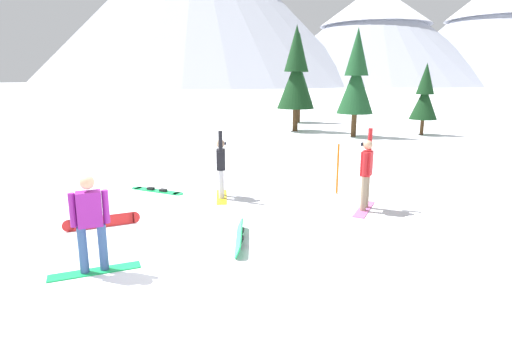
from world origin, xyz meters
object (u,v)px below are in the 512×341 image
(trail_marker_pole, at_px, (338,169))
(pine_tree_slender, at_px, (299,74))
(pine_tree_broad, at_px, (296,74))
(snowboarder_midground, at_px, (221,166))
(snowboarder_foreground, at_px, (91,222))
(pine_tree_twin, at_px, (425,96))
(snowboarder_background, at_px, (366,172))
(loose_snowboard_far_spare, at_px, (102,221))
(loose_snowboard_near_left, at_px, (240,236))
(loose_snowboard_near_right, at_px, (157,191))
(pine_tree_leaning, at_px, (356,78))

(trail_marker_pole, bearing_deg, pine_tree_slender, 106.91)
(pine_tree_broad, bearing_deg, snowboarder_midground, -83.46)
(snowboarder_midground, distance_m, trail_marker_pole, 3.39)
(snowboarder_foreground, xyz_separation_m, pine_tree_twin, (6.07, 21.45, 1.40))
(snowboarder_foreground, height_order, pine_tree_twin, pine_tree_twin)
(snowboarder_background, distance_m, loose_snowboard_far_spare, 6.47)
(pine_tree_slender, bearing_deg, loose_snowboard_far_spare, -86.75)
(loose_snowboard_near_left, distance_m, pine_tree_slender, 24.77)
(snowboarder_midground, xyz_separation_m, loose_snowboard_near_right, (-2.10, -0.05, -0.89))
(snowboarder_midground, height_order, loose_snowboard_near_right, snowboarder_midground)
(snowboarder_foreground, distance_m, pine_tree_leaning, 19.52)
(pine_tree_leaning, bearing_deg, snowboarder_background, -82.52)
(snowboarder_background, height_order, loose_snowboard_near_left, snowboarder_background)
(snowboarder_background, bearing_deg, loose_snowboard_far_spare, -149.09)
(loose_snowboard_far_spare, xyz_separation_m, pine_tree_leaning, (3.66, 17.35, 3.21))
(trail_marker_pole, relative_size, pine_tree_slender, 0.22)
(snowboarder_background, relative_size, pine_tree_leaning, 0.34)
(pine_tree_broad, bearing_deg, loose_snowboard_near_right, -91.09)
(loose_snowboard_far_spare, height_order, pine_tree_twin, pine_tree_twin)
(loose_snowboard_far_spare, relative_size, pine_tree_twin, 0.30)
(pine_tree_broad, bearing_deg, trail_marker_pole, -71.22)
(snowboarder_background, height_order, pine_tree_slender, pine_tree_slender)
(snowboarder_foreground, height_order, loose_snowboard_near_right, snowboarder_foreground)
(loose_snowboard_near_right, distance_m, pine_tree_slender, 21.55)
(pine_tree_slender, height_order, pine_tree_leaning, pine_tree_slender)
(snowboarder_midground, distance_m, pine_tree_leaning, 14.60)
(loose_snowboard_near_left, bearing_deg, pine_tree_slender, 100.94)
(loose_snowboard_near_left, relative_size, pine_tree_slender, 0.26)
(loose_snowboard_near_left, distance_m, loose_snowboard_far_spare, 3.28)
(snowboarder_foreground, relative_size, pine_tree_slender, 0.26)
(loose_snowboard_near_right, bearing_deg, snowboarder_midground, 1.31)
(loose_snowboard_near_left, relative_size, pine_tree_leaning, 0.28)
(loose_snowboard_far_spare, bearing_deg, trail_marker_pole, 44.98)
(snowboarder_background, relative_size, pine_tree_broad, 0.31)
(pine_tree_broad, relative_size, pine_tree_leaning, 1.08)
(snowboarder_background, xyz_separation_m, pine_tree_slender, (-6.88, 20.97, 2.68))
(pine_tree_twin, xyz_separation_m, pine_tree_slender, (-8.85, 4.70, 1.36))
(pine_tree_slender, xyz_separation_m, pine_tree_leaning, (5.03, -6.92, -0.33))
(snowboarder_midground, height_order, loose_snowboard_far_spare, snowboarder_midground)
(snowboarder_midground, distance_m, pine_tree_twin, 17.55)
(snowboarder_foreground, bearing_deg, pine_tree_twin, 74.19)
(snowboarder_background, relative_size, loose_snowboard_far_spare, 1.62)
(loose_snowboard_far_spare, bearing_deg, snowboarder_midground, 63.10)
(snowboarder_midground, bearing_deg, pine_tree_leaning, 81.67)
(trail_marker_pole, relative_size, pine_tree_twin, 0.35)
(trail_marker_pole, height_order, pine_tree_slender, pine_tree_slender)
(pine_tree_broad, distance_m, pine_tree_leaning, 4.16)
(snowboarder_midground, distance_m, snowboarder_background, 3.94)
(trail_marker_pole, bearing_deg, loose_snowboard_near_left, -106.80)
(trail_marker_pole, bearing_deg, pine_tree_broad, 108.78)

